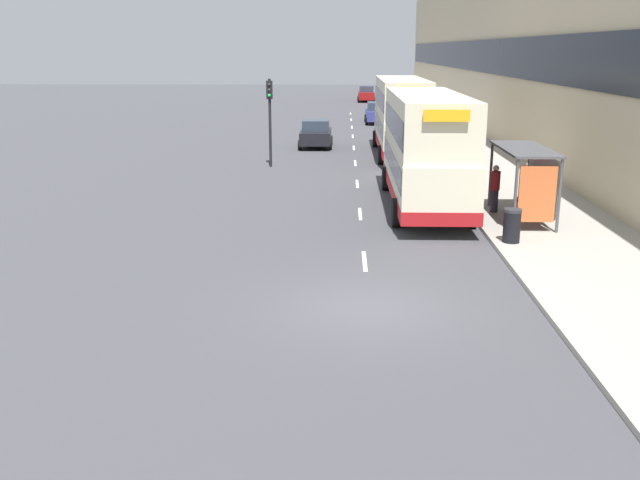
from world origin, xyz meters
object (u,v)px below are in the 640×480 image
traffic_light_far_kerb (270,108)px  litter_bin (512,225)px  double_decker_bus_ahead (401,115)px  pedestrian_2 (549,173)px  double_decker_bus_near (426,148)px  pedestrian_3 (495,188)px  car_2 (316,134)px  car_1 (366,94)px  bus_shelter (531,171)px  pedestrian_at_shelter (527,182)px  car_0 (377,113)px  pedestrian_1 (475,181)px

traffic_light_far_kerb → litter_bin: bearing=-59.4°
double_decker_bus_ahead → pedestrian_2: (5.25, -11.55, -1.31)m
pedestrian_2 → double_decker_bus_near: bearing=-155.9°
traffic_light_far_kerb → pedestrian_3: bearing=-49.6°
pedestrian_2 → litter_bin: size_ratio=1.55×
car_2 → car_1: bearing=-96.1°
bus_shelter → traffic_light_far_kerb: bearing=129.7°
pedestrian_at_shelter → double_decker_bus_near: bearing=-176.0°
bus_shelter → pedestrian_3: 1.82m
litter_bin → car_1: bearing=92.4°
pedestrian_2 → pedestrian_3: size_ratio=0.95×
pedestrian_at_shelter → bus_shelter: bearing=-102.8°
car_1 → pedestrian_3: 58.74m
double_decker_bus_near → car_0: 32.34m
bus_shelter → traffic_light_far_kerb: size_ratio=0.94×
litter_bin → car_0: bearing=93.7°
double_decker_bus_ahead → pedestrian_at_shelter: size_ratio=6.88×
bus_shelter → pedestrian_2: bus_shelter is taller
pedestrian_3 → car_0: bearing=94.7°
double_decker_bus_ahead → litter_bin: 19.72m
pedestrian_1 → pedestrian_3: bearing=-68.8°
car_1 → pedestrian_2: (5.93, -54.92, 0.08)m
double_decker_bus_ahead → pedestrian_3: size_ratio=6.29×
bus_shelter → litter_bin: bearing=-112.7°
pedestrian_3 → traffic_light_far_kerb: (-9.27, 10.91, 2.00)m
double_decker_bus_ahead → traffic_light_far_kerb: bearing=-147.9°
car_1 → pedestrian_1: size_ratio=2.46×
car_2 → pedestrian_at_shelter: bearing=117.4°
pedestrian_1 → litter_bin: (0.17, -5.52, -0.39)m
double_decker_bus_near → bus_shelter: bearing=-39.0°
traffic_light_far_kerb → pedestrian_1: bearing=-47.7°
pedestrian_1 → pedestrian_2: size_ratio=1.10×
pedestrian_1 → litter_bin: 5.54m
pedestrian_at_shelter → pedestrian_3: 2.25m
car_0 → car_2: bearing=-106.5°
double_decker_bus_near → litter_bin: 6.18m
car_2 → pedestrian_3: size_ratio=2.23×
double_decker_bus_ahead → pedestrian_at_shelter: (3.82, -13.69, -1.34)m
car_1 → pedestrian_at_shelter: (4.50, -57.05, 0.05)m
pedestrian_at_shelter → pedestrian_1: 2.09m
traffic_light_far_kerb → car_0: bearing=74.1°
car_2 → traffic_light_far_kerb: size_ratio=0.86×
double_decker_bus_ahead → car_1: 43.39m
pedestrian_1 → pedestrian_3: (0.49, -1.27, -0.04)m
double_decker_bus_near → traffic_light_far_kerb: 11.81m
car_0 → pedestrian_at_shelter: car_0 is taller
pedestrian_1 → traffic_light_far_kerb: bearing=132.3°
car_0 → car_1: bearing=90.3°
double_decker_bus_near → pedestrian_3: double_decker_bus_near is taller
double_decker_bus_near → pedestrian_3: size_ratio=5.99×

